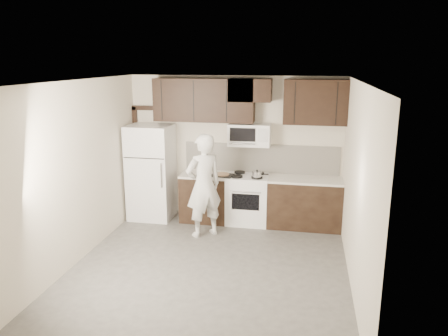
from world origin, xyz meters
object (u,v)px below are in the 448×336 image
(refrigerator, at_px, (151,172))
(person, at_px, (204,186))
(stove, at_px, (248,199))
(microwave, at_px, (249,135))

(refrigerator, relative_size, person, 1.00)
(person, bearing_deg, refrigerator, -70.66)
(refrigerator, bearing_deg, person, -30.51)
(stove, distance_m, refrigerator, 1.90)
(stove, xyz_separation_m, person, (-0.66, -0.75, 0.44))
(microwave, relative_size, refrigerator, 0.42)
(stove, height_order, refrigerator, refrigerator)
(stove, height_order, person, person)
(microwave, bearing_deg, stove, -89.90)
(stove, bearing_deg, microwave, 90.10)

